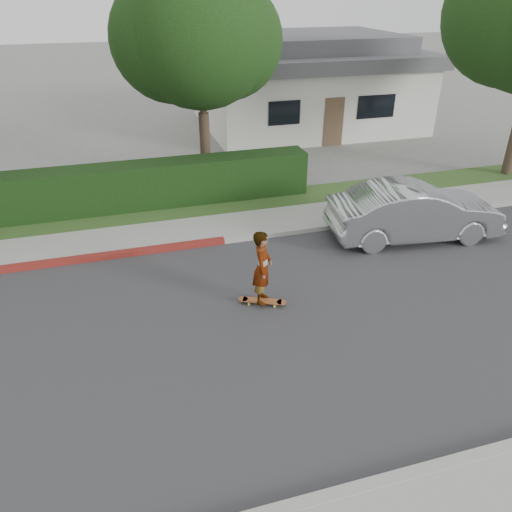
# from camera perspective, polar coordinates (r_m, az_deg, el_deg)

# --- Properties ---
(ground) EXTENTS (120.00, 120.00, 0.00)m
(ground) POSITION_cam_1_polar(r_m,az_deg,el_deg) (10.53, -3.92, -9.11)
(ground) COLOR slate
(ground) RESTS_ON ground
(road) EXTENTS (60.00, 8.00, 0.01)m
(road) POSITION_cam_1_polar(r_m,az_deg,el_deg) (10.53, -3.92, -9.09)
(road) COLOR #2D2D30
(road) RESTS_ON ground
(curb_near) EXTENTS (60.00, 0.20, 0.15)m
(curb_near) POSITION_cam_1_polar(r_m,az_deg,el_deg) (7.75, 3.68, -26.90)
(curb_near) COLOR #9E9E99
(curb_near) RESTS_ON ground
(curb_far) EXTENTS (60.00, 0.20, 0.15)m
(curb_far) POSITION_cam_1_polar(r_m,az_deg,el_deg) (13.91, -7.70, 1.24)
(curb_far) COLOR #9E9E99
(curb_far) RESTS_ON ground
(sidewalk_far) EXTENTS (60.00, 1.60, 0.12)m
(sidewalk_far) POSITION_cam_1_polar(r_m,az_deg,el_deg) (14.71, -8.28, 2.75)
(sidewalk_far) COLOR gray
(sidewalk_far) RESTS_ON ground
(planting_strip) EXTENTS (60.00, 1.60, 0.10)m
(planting_strip) POSITION_cam_1_polar(r_m,az_deg,el_deg) (16.16, -9.18, 5.11)
(planting_strip) COLOR #2D4C1E
(planting_strip) RESTS_ON ground
(hedge) EXTENTS (15.00, 1.00, 1.50)m
(hedge) POSITION_cam_1_polar(r_m,az_deg,el_deg) (16.43, -20.13, 6.72)
(hedge) COLOR black
(hedge) RESTS_ON ground
(tree_center) EXTENTS (5.66, 4.84, 7.44)m
(tree_center) POSITION_cam_1_polar(r_m,az_deg,el_deg) (17.68, -6.63, 23.65)
(tree_center) COLOR #33261C
(tree_center) RESTS_ON ground
(house) EXTENTS (10.60, 8.60, 4.30)m
(house) POSITION_cam_1_polar(r_m,az_deg,el_deg) (26.36, 5.69, 19.23)
(house) COLOR beige
(house) RESTS_ON ground
(skateboard) EXTENTS (1.09, 0.65, 0.10)m
(skateboard) POSITION_cam_1_polar(r_m,az_deg,el_deg) (11.39, 0.71, -5.16)
(skateboard) COLOR gold
(skateboard) RESTS_ON ground
(skateboarder) EXTENTS (0.64, 0.75, 1.73)m
(skateboarder) POSITION_cam_1_polar(r_m,az_deg,el_deg) (10.92, 0.74, -1.32)
(skateboarder) COLOR white
(skateboarder) RESTS_ON skateboard
(car_silver) EXTENTS (4.97, 2.22, 1.58)m
(car_silver) POSITION_cam_1_polar(r_m,az_deg,el_deg) (14.75, 17.67, 4.83)
(car_silver) COLOR #ADB1B5
(car_silver) RESTS_ON ground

